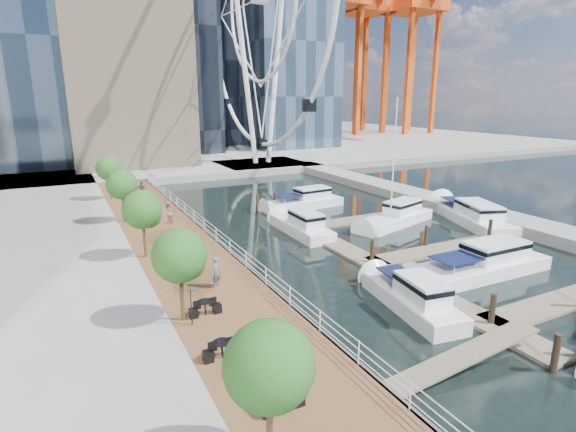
# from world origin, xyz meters

# --- Properties ---
(ground) EXTENTS (520.00, 520.00, 0.00)m
(ground) POSITION_xyz_m (0.00, 0.00, 0.00)
(ground) COLOR black
(ground) RESTS_ON ground
(boardwalk) EXTENTS (6.00, 60.00, 1.00)m
(boardwalk) POSITION_xyz_m (-9.00, 15.00, 0.50)
(boardwalk) COLOR brown
(boardwalk) RESTS_ON ground
(seawall) EXTENTS (0.25, 60.00, 1.00)m
(seawall) POSITION_xyz_m (-6.00, 15.00, 0.50)
(seawall) COLOR #595954
(seawall) RESTS_ON ground
(land_far) EXTENTS (200.00, 114.00, 1.00)m
(land_far) POSITION_xyz_m (0.00, 102.00, 0.50)
(land_far) COLOR gray
(land_far) RESTS_ON ground
(breakwater) EXTENTS (4.00, 60.00, 1.00)m
(breakwater) POSITION_xyz_m (20.00, 20.00, 0.50)
(breakwater) COLOR gray
(breakwater) RESTS_ON ground
(pier) EXTENTS (14.00, 12.00, 1.00)m
(pier) POSITION_xyz_m (14.00, 52.00, 0.50)
(pier) COLOR gray
(pier) RESTS_ON ground
(railing) EXTENTS (0.10, 60.00, 1.05)m
(railing) POSITION_xyz_m (-6.10, 15.00, 1.52)
(railing) COLOR white
(railing) RESTS_ON boardwalk
(floating_docks) EXTENTS (16.00, 34.00, 2.60)m
(floating_docks) POSITION_xyz_m (7.97, 9.98, 0.49)
(floating_docks) COLOR #6D6051
(floating_docks) RESTS_ON ground
(port_cranes) EXTENTS (40.00, 52.00, 38.00)m
(port_cranes) POSITION_xyz_m (67.67, 95.67, 20.00)
(port_cranes) COLOR #D84C14
(port_cranes) RESTS_ON ground
(street_trees) EXTENTS (2.60, 42.60, 4.60)m
(street_trees) POSITION_xyz_m (-11.40, 14.00, 4.29)
(street_trees) COLOR #3F2B1C
(street_trees) RESTS_ON ground
(cafe_tables) EXTENTS (2.50, 13.70, 0.74)m
(cafe_tables) POSITION_xyz_m (-10.40, -2.00, 1.37)
(cafe_tables) COLOR black
(cafe_tables) RESTS_ON ground
(yacht_foreground) EXTENTS (11.25, 3.16, 2.15)m
(yacht_foreground) POSITION_xyz_m (8.27, 3.15, 0.00)
(yacht_foreground) COLOR white
(yacht_foreground) RESTS_ON ground
(pedestrian_near) EXTENTS (0.78, 0.78, 1.82)m
(pedestrian_near) POSITION_xyz_m (-8.69, 7.04, 1.91)
(pedestrian_near) COLOR slate
(pedestrian_near) RESTS_ON boardwalk
(pedestrian_mid) EXTENTS (1.12, 1.15, 1.87)m
(pedestrian_mid) POSITION_xyz_m (-8.18, 21.68, 1.93)
(pedestrian_mid) COLOR gray
(pedestrian_mid) RESTS_ON boardwalk
(pedestrian_far) EXTENTS (1.10, 0.90, 1.75)m
(pedestrian_far) POSITION_xyz_m (-8.37, 33.13, 1.87)
(pedestrian_far) COLOR #32363F
(pedestrian_far) RESTS_ON boardwalk
(moored_yachts) EXTENTS (22.98, 35.82, 11.50)m
(moored_yachts) POSITION_xyz_m (10.11, 12.82, 0.00)
(moored_yachts) COLOR white
(moored_yachts) RESTS_ON ground
(cafe_seating) EXTENTS (4.73, 16.26, 2.30)m
(cafe_seating) POSITION_xyz_m (-10.73, -2.97, 2.13)
(cafe_seating) COLOR #103B22
(cafe_seating) RESTS_ON ground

